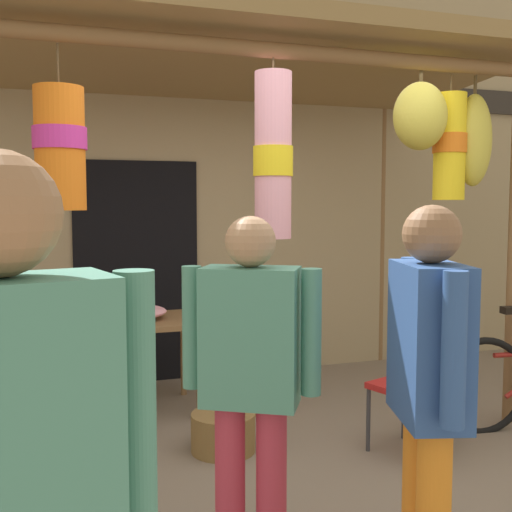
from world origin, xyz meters
TOP-DOWN VIEW (x-y plane):
  - ground_plane at (0.00, 0.00)m, footprint 30.00×30.00m
  - shop_facade at (-0.00, 2.31)m, footprint 10.78×0.29m
  - market_stall_canopy at (0.01, 1.10)m, footprint 4.25×2.45m
  - display_table at (-1.02, 1.36)m, footprint 1.44×0.71m
  - flower_heap_on_table at (-0.92, 1.36)m, footprint 0.79×0.55m
  - folding_chair at (0.86, 0.02)m, footprint 0.51×0.51m
  - wicker_basket_by_table at (0.03, 1.15)m, footprint 0.40×0.40m
  - wicker_basket_spare at (-0.35, 0.40)m, footprint 0.42×0.42m
  - shopper_by_bananas at (-0.03, -1.44)m, footprint 0.32×0.58m
  - passerby_at_right at (-0.60, -0.99)m, footprint 0.53×0.39m

SIDE VIEW (x-z plane):
  - ground_plane at x=0.00m, z-range 0.00..0.00m
  - wicker_basket_spare at x=-0.35m, z-range 0.00..0.25m
  - wicker_basket_by_table at x=0.03m, z-range 0.00..0.28m
  - folding_chair at x=0.86m, z-range 0.08..0.92m
  - display_table at x=-1.02m, z-range 0.29..1.02m
  - flower_heap_on_table at x=-0.92m, z-range 0.73..0.85m
  - passerby_at_right at x=-0.60m, z-range 0.14..1.71m
  - shopper_by_bananas at x=-0.03m, z-range 0.14..1.76m
  - shop_facade at x=0.00m, z-range 0.00..4.34m
  - market_stall_canopy at x=0.01m, z-range 1.10..3.92m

